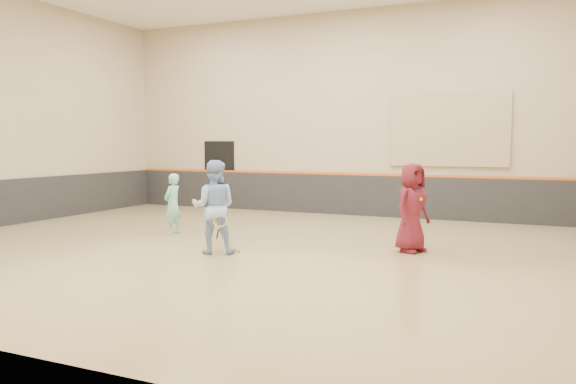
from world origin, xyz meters
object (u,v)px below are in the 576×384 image
at_px(girl, 173,204).
at_px(spare_racket, 219,226).
at_px(instructor, 214,207).
at_px(young_man, 412,208).

height_order(girl, spare_racket, girl).
height_order(instructor, young_man, instructor).
distance_m(girl, spare_racket, 1.57).
bearing_deg(spare_racket, instructor, -60.61).
height_order(girl, instructor, instructor).
xyz_separation_m(instructor, young_man, (3.48, 1.69, -0.03)).
bearing_deg(young_man, spare_racket, 101.60).
xyz_separation_m(girl, young_man, (5.59, 0.11, 0.16)).
relative_size(instructor, spare_racket, 2.73).
xyz_separation_m(girl, spare_racket, (0.46, 1.34, -0.67)).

